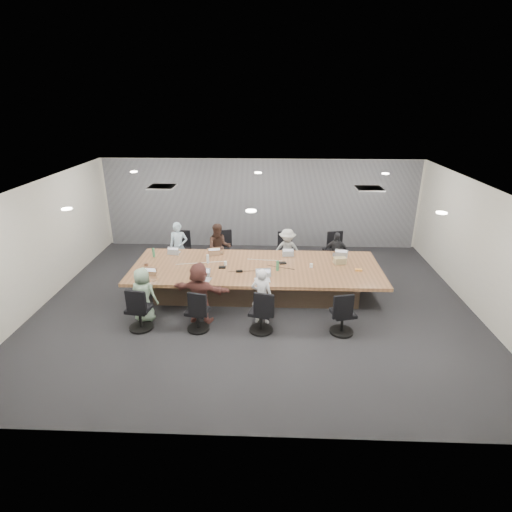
{
  "coord_description": "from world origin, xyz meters",
  "views": [
    {
      "loc": [
        0.34,
        -8.38,
        4.6
      ],
      "look_at": [
        0.0,
        0.4,
        1.05
      ],
      "focal_mm": 28.0,
      "sensor_mm": 36.0,
      "label": 1
    }
  ],
  "objects_px": {
    "laptop_2": "(288,254)",
    "laptop_3": "(339,255)",
    "bottle_green_left": "(154,253)",
    "person_4": "(144,295)",
    "chair_5": "(198,314)",
    "bottle_green_right": "(278,266)",
    "chair_4": "(140,312)",
    "chair_7": "(343,317)",
    "laptop_5": "(204,279)",
    "person_0": "(179,247)",
    "bottle_clear": "(208,259)",
    "chair_2": "(287,254)",
    "person_1": "(219,248)",
    "laptop_1": "(217,253)",
    "stapler": "(239,271)",
    "conference_table": "(256,279)",
    "person_3": "(335,253)",
    "laptop_4": "(150,278)",
    "chair_1": "(221,253)",
    "person_2": "(287,251)",
    "person_5": "(200,293)",
    "chair_0": "(182,253)",
    "canvas_bag": "(340,261)",
    "chair_3": "(333,254)",
    "laptop_6": "(262,280)",
    "person_6": "(262,296)",
    "mug_brown": "(146,265)",
    "snack_packet": "(359,270)",
    "laptop_0": "(174,253)"
  },
  "relations": [
    {
      "from": "mug_brown",
      "to": "person_1",
      "type": "bearing_deg",
      "value": 43.82
    },
    {
      "from": "canvas_bag",
      "to": "laptop_0",
      "type": "bearing_deg",
      "value": 172.69
    },
    {
      "from": "person_2",
      "to": "laptop_3",
      "type": "height_order",
      "value": "person_2"
    },
    {
      "from": "chair_4",
      "to": "chair_3",
      "type": "bearing_deg",
      "value": 46.54
    },
    {
      "from": "person_3",
      "to": "laptop_4",
      "type": "relative_size",
      "value": 3.85
    },
    {
      "from": "person_4",
      "to": "person_5",
      "type": "xyz_separation_m",
      "value": [
        1.22,
        0.0,
        0.07
      ]
    },
    {
      "from": "conference_table",
      "to": "laptop_2",
      "type": "height_order",
      "value": "laptop_2"
    },
    {
      "from": "chair_3",
      "to": "person_3",
      "type": "distance_m",
      "value": 0.39
    },
    {
      "from": "chair_7",
      "to": "chair_0",
      "type": "bearing_deg",
      "value": 126.14
    },
    {
      "from": "person_2",
      "to": "person_5",
      "type": "bearing_deg",
      "value": -122.13
    },
    {
      "from": "person_0",
      "to": "person_1",
      "type": "xyz_separation_m",
      "value": [
        1.12,
        0.0,
        -0.01
      ]
    },
    {
      "from": "person_5",
      "to": "laptop_6",
      "type": "bearing_deg",
      "value": -146.02
    },
    {
      "from": "person_1",
      "to": "laptop_1",
      "type": "xyz_separation_m",
      "value": [
        0.0,
        -0.55,
        0.06
      ]
    },
    {
      "from": "person_6",
      "to": "laptop_6",
      "type": "relative_size",
      "value": 3.64
    },
    {
      "from": "person_3",
      "to": "chair_4",
      "type": "bearing_deg",
      "value": -144.14
    },
    {
      "from": "person_1",
      "to": "bottle_clear",
      "type": "bearing_deg",
      "value": -105.38
    },
    {
      "from": "person_1",
      "to": "bottle_clear",
      "type": "distance_m",
      "value": 1.2
    },
    {
      "from": "chair_2",
      "to": "person_1",
      "type": "distance_m",
      "value": 1.93
    },
    {
      "from": "mug_brown",
      "to": "snack_packet",
      "type": "distance_m",
      "value": 5.08
    },
    {
      "from": "bottle_clear",
      "to": "person_5",
      "type": "bearing_deg",
      "value": -88.19
    },
    {
      "from": "laptop_2",
      "to": "person_6",
      "type": "distance_m",
      "value": 2.24
    },
    {
      "from": "chair_7",
      "to": "laptop_5",
      "type": "bearing_deg",
      "value": 149.51
    },
    {
      "from": "laptop_1",
      "to": "stapler",
      "type": "bearing_deg",
      "value": 107.36
    },
    {
      "from": "chair_0",
      "to": "laptop_5",
      "type": "xyz_separation_m",
      "value": [
        1.04,
        -2.5,
        0.36
      ]
    },
    {
      "from": "person_0",
      "to": "bottle_clear",
      "type": "bearing_deg",
      "value": -54.74
    },
    {
      "from": "chair_1",
      "to": "canvas_bag",
      "type": "height_order",
      "value": "canvas_bag"
    },
    {
      "from": "chair_0",
      "to": "chair_7",
      "type": "height_order",
      "value": "chair_0"
    },
    {
      "from": "laptop_4",
      "to": "bottle_green_right",
      "type": "xyz_separation_m",
      "value": [
        2.89,
        0.57,
        0.11
      ]
    },
    {
      "from": "laptop_6",
      "to": "canvas_bag",
      "type": "bearing_deg",
      "value": 23.54
    },
    {
      "from": "person_3",
      "to": "laptop_4",
      "type": "xyz_separation_m",
      "value": [
        -4.49,
        -2.15,
        0.16
      ]
    },
    {
      "from": "laptop_1",
      "to": "laptop_4",
      "type": "distance_m",
      "value": 2.06
    },
    {
      "from": "chair_4",
      "to": "laptop_2",
      "type": "bearing_deg",
      "value": 47.65
    },
    {
      "from": "chair_5",
      "to": "person_4",
      "type": "xyz_separation_m",
      "value": [
        -1.22,
        0.35,
        0.25
      ]
    },
    {
      "from": "laptop_2",
      "to": "laptop_3",
      "type": "bearing_deg",
      "value": 177.62
    },
    {
      "from": "chair_5",
      "to": "bottle_green_right",
      "type": "bearing_deg",
      "value": 55.13
    },
    {
      "from": "chair_1",
      "to": "laptop_5",
      "type": "height_order",
      "value": "chair_1"
    },
    {
      "from": "bottle_clear",
      "to": "snack_packet",
      "type": "bearing_deg",
      "value": -5.09
    },
    {
      "from": "laptop_1",
      "to": "person_3",
      "type": "xyz_separation_m",
      "value": [
        3.19,
        0.55,
        -0.16
      ]
    },
    {
      "from": "laptop_0",
      "to": "canvas_bag",
      "type": "relative_size",
      "value": 1.04
    },
    {
      "from": "chair_7",
      "to": "laptop_2",
      "type": "bearing_deg",
      "value": 98.84
    },
    {
      "from": "chair_3",
      "to": "chair_4",
      "type": "height_order",
      "value": "chair_3"
    },
    {
      "from": "chair_2",
      "to": "person_3",
      "type": "height_order",
      "value": "person_3"
    },
    {
      "from": "conference_table",
      "to": "chair_2",
      "type": "xyz_separation_m",
      "value": [
        0.8,
        1.7,
        -0.02
      ]
    },
    {
      "from": "chair_0",
      "to": "laptop_0",
      "type": "xyz_separation_m",
      "value": [
        0.0,
        -0.9,
        0.36
      ]
    },
    {
      "from": "conference_table",
      "to": "person_6",
      "type": "xyz_separation_m",
      "value": [
        0.17,
        -1.35,
        0.23
      ]
    },
    {
      "from": "chair_0",
      "to": "laptop_4",
      "type": "height_order",
      "value": "chair_0"
    },
    {
      "from": "laptop_3",
      "to": "chair_2",
      "type": "bearing_deg",
      "value": -24.26
    },
    {
      "from": "bottle_green_left",
      "to": "person_4",
      "type": "bearing_deg",
      "value": -81.49
    },
    {
      "from": "mug_brown",
      "to": "stapler",
      "type": "relative_size",
      "value": 0.74
    },
    {
      "from": "chair_5",
      "to": "stapler",
      "type": "distance_m",
      "value": 1.59
    }
  ]
}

